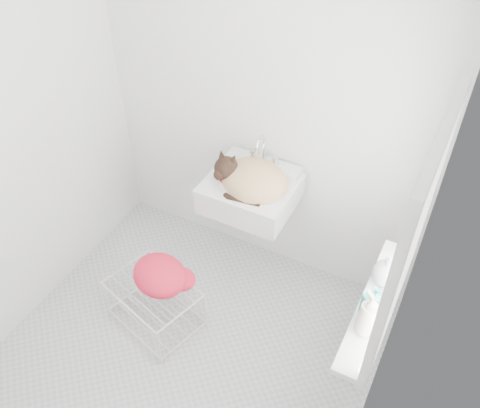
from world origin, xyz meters
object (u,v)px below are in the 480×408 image
at_px(cat, 251,179).
at_px(bottle_c, 384,281).
at_px(sink, 251,182).
at_px(wire_rack, 155,305).
at_px(bottle_a, 364,331).
at_px(bottle_b, 370,315).

relative_size(cat, bottle_c, 2.54).
bearing_deg(sink, bottle_c, -22.52).
xyz_separation_m(wire_rack, bottle_c, (1.31, 0.26, 0.70)).
bearing_deg(bottle_a, sink, 142.72).
height_order(cat, bottle_b, cat).
bearing_deg(wire_rack, bottle_c, 11.09).
bearing_deg(bottle_c, wire_rack, -168.91).
bearing_deg(bottle_a, bottle_b, 90.00).
bearing_deg(bottle_c, cat, 158.12).
distance_m(cat, bottle_c, 1.01).
height_order(bottle_a, bottle_c, bottle_a).
height_order(wire_rack, bottle_b, bottle_b).
bearing_deg(bottle_b, cat, 147.16).
relative_size(wire_rack, bottle_b, 2.83).
relative_size(sink, wire_rack, 1.00).
xyz_separation_m(sink, bottle_b, (0.95, -0.62, 0.00)).
relative_size(sink, bottle_a, 2.56).
distance_m(bottle_a, bottle_b, 0.10).
height_order(sink, cat, cat).
height_order(cat, bottle_a, cat).
bearing_deg(cat, wire_rack, -112.95).
xyz_separation_m(wire_rack, bottle_a, (1.31, -0.07, 0.70)).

